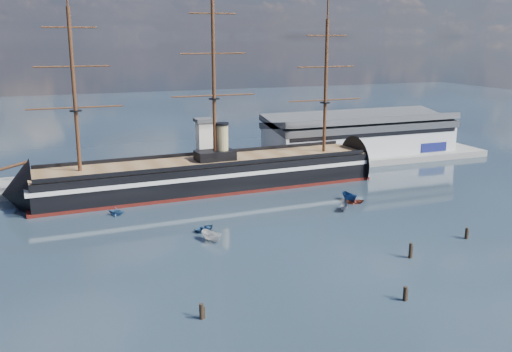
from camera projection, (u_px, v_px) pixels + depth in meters
name	position (u px, v px, depth m)	size (l,w,h in m)	color
ground	(233.00, 210.00, 132.14)	(600.00, 600.00, 0.00)	#1A232C
quay	(225.00, 173.00, 168.25)	(180.00, 18.00, 2.00)	slate
warehouse	(360.00, 134.00, 186.93)	(63.00, 21.00, 11.60)	#B7BABC
quay_tower	(204.00, 144.00, 160.75)	(5.00, 5.00, 15.00)	silver
warship	(202.00, 175.00, 148.70)	(113.16, 19.49, 53.94)	black
motorboat_a	(212.00, 241.00, 112.02)	(6.37, 2.33, 2.55)	silver
motorboat_b	(205.00, 231.00, 118.34)	(3.00, 1.20, 1.40)	navy
motorboat_c	(344.00, 211.00, 131.73)	(5.02, 1.84, 2.01)	slate
motorboat_d	(117.00, 215.00, 128.47)	(5.99, 2.59, 2.20)	#2E5585
motorboat_e	(356.00, 203.00, 137.77)	(2.89, 1.15, 1.35)	maroon
motorboat_f	(350.00, 201.00, 139.43)	(6.39, 2.34, 2.56)	navy
piling_near_left	(202.00, 319.00, 81.24)	(0.64, 0.64, 3.05)	black
piling_near_mid	(405.00, 301.00, 86.86)	(0.64, 0.64, 2.99)	black
piling_near_right	(410.00, 258.00, 103.67)	(0.64, 0.64, 3.56)	black
piling_far_right	(466.00, 239.00, 113.54)	(0.64, 0.64, 2.97)	black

